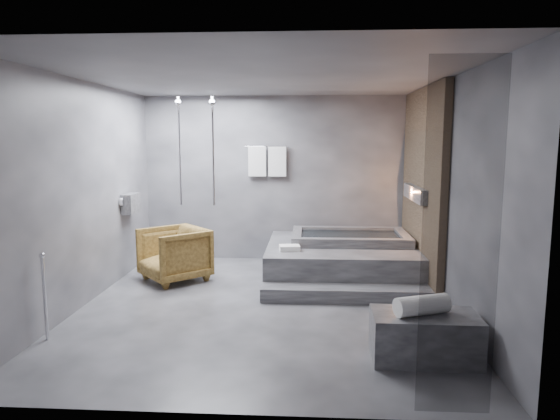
{
  "coord_description": "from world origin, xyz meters",
  "views": [
    {
      "loc": [
        0.57,
        -6.01,
        2.08
      ],
      "look_at": [
        0.19,
        0.3,
        1.18
      ],
      "focal_mm": 32.0,
      "sensor_mm": 36.0,
      "label": 1
    }
  ],
  "objects": [
    {
      "name": "room",
      "position": [
        0.4,
        0.24,
        1.73
      ],
      "size": [
        5.0,
        5.04,
        2.82
      ],
      "color": "#303033",
      "rests_on": "ground"
    },
    {
      "name": "tub_deck",
      "position": [
        1.05,
        1.45,
        0.25
      ],
      "size": [
        2.2,
        2.0,
        0.5
      ],
      "primitive_type": "cube",
      "color": "#363638",
      "rests_on": "ground"
    },
    {
      "name": "tub_step",
      "position": [
        1.05,
        0.27,
        0.09
      ],
      "size": [
        2.2,
        0.36,
        0.18
      ],
      "primitive_type": "cube",
      "color": "#363638",
      "rests_on": "ground"
    },
    {
      "name": "concrete_bench",
      "position": [
        1.67,
        -1.43,
        0.22
      ],
      "size": [
        1.0,
        0.56,
        0.44
      ],
      "primitive_type": "cube",
      "rotation": [
        0.0,
        0.0,
        -0.02
      ],
      "color": "#323234",
      "rests_on": "ground"
    },
    {
      "name": "driftwood_chair",
      "position": [
        -1.42,
        1.07,
        0.39
      ],
      "size": [
        1.21,
        1.21,
        0.79
      ],
      "primitive_type": "imported",
      "rotation": [
        0.0,
        0.0,
        -0.83
      ],
      "color": "#452F11",
      "rests_on": "ground"
    },
    {
      "name": "rolled_towel",
      "position": [
        1.63,
        -1.45,
        0.54
      ],
      "size": [
        0.55,
        0.36,
        0.19
      ],
      "primitive_type": "cylinder",
      "rotation": [
        0.0,
        1.57,
        0.36
      ],
      "color": "white",
      "rests_on": "concrete_bench"
    },
    {
      "name": "deck_towel",
      "position": [
        0.29,
        0.95,
        0.54
      ],
      "size": [
        0.31,
        0.25,
        0.08
      ],
      "primitive_type": "cube",
      "rotation": [
        0.0,
        0.0,
        0.15
      ],
      "color": "white",
      "rests_on": "tub_deck"
    }
  ]
}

